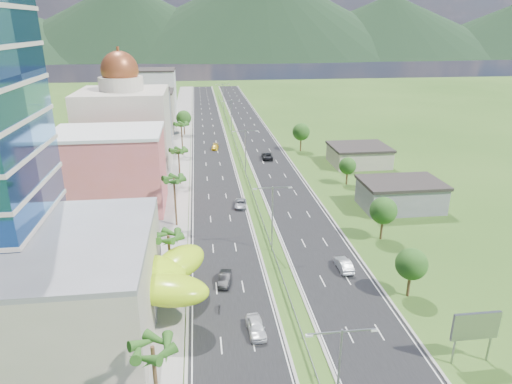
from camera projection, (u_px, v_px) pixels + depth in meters
name	position (u px, v px, depth m)	size (l,w,h in m)	color
ground	(283.00, 284.00, 63.84)	(500.00, 500.00, 0.00)	#2D5119
road_left	(209.00, 137.00, 146.75)	(11.00, 260.00, 0.04)	black
road_right	(256.00, 136.00, 148.53)	(11.00, 260.00, 0.04)	black
sidewalk_left	(180.00, 138.00, 145.61)	(7.00, 260.00, 0.12)	gray
median_guardrail	(238.00, 149.00, 130.66)	(0.10, 216.06, 0.76)	gray
streetlight_median_a	(339.00, 372.00, 38.23)	(6.04, 0.25, 11.00)	gray
streetlight_median_b	(272.00, 212.00, 70.83)	(6.04, 0.25, 11.00)	gray
streetlight_median_c	(245.00, 148.00, 108.07)	(6.04, 0.25, 11.00)	gray
streetlight_median_d	(231.00, 113.00, 149.97)	(6.04, 0.25, 11.00)	gray
streetlight_median_e	(223.00, 94.00, 191.88)	(6.04, 0.25, 11.00)	gray
mall_podium	(21.00, 289.00, 52.56)	(30.00, 24.00, 11.00)	#A5A088
lime_canopy	(130.00, 277.00, 56.02)	(18.00, 15.00, 7.40)	#A8D915
pink_shophouse	(111.00, 172.00, 87.73)	(20.00, 15.00, 15.00)	#DA6459
domed_building	(125.00, 127.00, 107.82)	(20.00, 20.00, 28.70)	beige
midrise_grey	(142.00, 120.00, 132.37)	(16.00, 15.00, 16.00)	slate
midrise_beige	(150.00, 112.00, 153.37)	(16.00, 15.00, 13.00)	#A5A088
midrise_white	(155.00, 95.00, 173.93)	(16.00, 15.00, 18.00)	silver
billboard	(475.00, 327.00, 47.57)	(5.20, 0.35, 6.20)	gray
shed_near	(400.00, 196.00, 89.58)	(15.00, 10.00, 5.00)	slate
shed_far	(359.00, 156.00, 117.86)	(14.00, 12.00, 4.40)	#A5A088
palm_tree_a	(153.00, 351.00, 38.75)	(3.60, 3.60, 9.10)	#47301C
palm_tree_b	(168.00, 238.00, 61.43)	(3.60, 3.60, 8.10)	#47301C
palm_tree_c	(174.00, 181.00, 79.56)	(3.60, 3.60, 9.60)	#47301C
palm_tree_d	(178.00, 152.00, 101.30)	(3.60, 3.60, 8.60)	#47301C
palm_tree_e	(181.00, 125.00, 124.32)	(3.60, 3.60, 9.40)	#47301C
leafy_tree_lfar	(184.00, 118.00, 148.54)	(4.90, 4.90, 8.05)	#47301C
leafy_tree_ra	(411.00, 264.00, 59.44)	(4.20, 4.20, 6.90)	#47301C
leafy_tree_rb	(383.00, 211.00, 75.48)	(4.55, 4.55, 7.47)	#47301C
leafy_tree_rc	(348.00, 166.00, 102.19)	(3.85, 3.85, 6.33)	#47301C
leafy_tree_rd	(301.00, 132.00, 129.23)	(4.90, 4.90, 8.05)	#47301C
mountain_ridge	(262.00, 59.00, 489.98)	(860.00, 140.00, 90.00)	black
car_white_near_left	(256.00, 327.00, 53.37)	(1.92, 4.76, 1.62)	silver
car_dark_left	(225.00, 279.00, 63.71)	(1.54, 4.42, 1.46)	black
car_silver_mid_left	(240.00, 204.00, 90.56)	(2.26, 4.89, 1.36)	#94969A
car_yellow_far_left	(215.00, 147.00, 132.64)	(1.87, 4.59, 1.33)	gold
car_silver_right	(344.00, 264.00, 67.31)	(1.73, 4.95, 1.63)	#B6B9BE
car_dark_far_right	(267.00, 156.00, 123.04)	(2.74, 5.95, 1.65)	black
motorcycle	(219.00, 306.00, 57.67)	(0.56, 1.86, 1.19)	black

